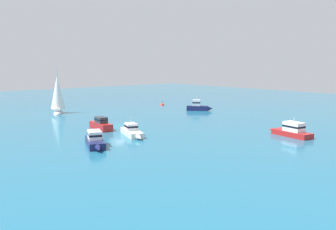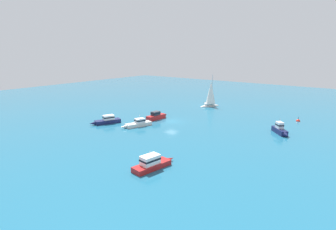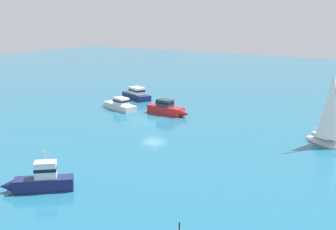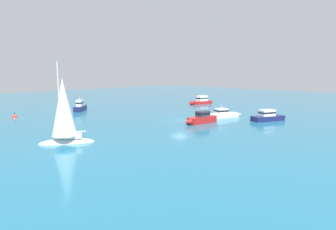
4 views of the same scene
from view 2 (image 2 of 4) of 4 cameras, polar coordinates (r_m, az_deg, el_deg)
ground_plane at (r=58.77m, az=0.74°, el=-1.31°), size 160.00×160.00×0.00m
motor_cruiser at (r=58.29m, az=-12.77°, el=-1.09°), size 6.49×3.69×1.74m
powerboat at (r=35.74m, az=-3.39°, el=-10.08°), size 6.77×2.69×2.44m
motor_cruiser_1 at (r=60.47m, az=-2.37°, el=-0.21°), size 5.99×2.01×1.81m
sloop at (r=74.70m, az=8.99°, el=4.16°), size 5.74×4.33×9.20m
launch at (r=55.07m, az=-6.40°, el=-1.79°), size 6.73×3.33×2.47m
motor_cruiser_2 at (r=53.96m, az=22.63°, el=-2.89°), size 4.55×4.18×2.88m
channel_buoy at (r=65.23m, az=25.79°, el=-1.18°), size 0.86×0.86×1.34m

